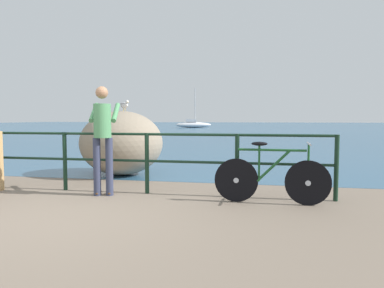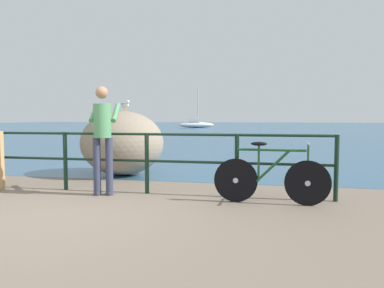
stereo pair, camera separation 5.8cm
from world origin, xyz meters
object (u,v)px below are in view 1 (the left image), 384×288
Objects in this scene: bicycle at (272,178)px; breakwater_boulder_main at (121,143)px; person_at_railing at (103,135)px; seagull at (124,105)px; sailboat at (193,124)px.

breakwater_boulder_main is at bearing 148.25° from bicycle.
bicycle is at bearing -105.40° from person_at_railing.
seagull is (-0.43, 2.06, 0.57)m from person_at_railing.
person_at_railing is at bearing -179.62° from bicycle.
person_at_railing reaches higher than seagull.
person_at_railing is 0.36× the size of sailboat.
sailboat is at bearing 104.31° from bicycle.
sailboat is (-5.92, 39.05, -0.57)m from person_at_railing.
breakwater_boulder_main is 0.37× the size of sailboat.
breakwater_boulder_main is (-3.22, 2.14, 0.32)m from bicycle.
bicycle is 0.93× the size of breakwater_boulder_main.
seagull reaches higher than breakwater_boulder_main.
sailboat is at bearing 135.97° from seagull.
seagull reaches higher than bicycle.
person_at_railing is 2.15m from breakwater_boulder_main.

